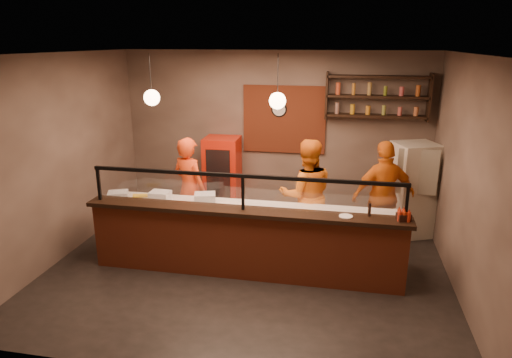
% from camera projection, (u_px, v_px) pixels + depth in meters
% --- Properties ---
extents(floor, '(6.00, 6.00, 0.00)m').
position_uv_depth(floor, '(248.00, 266.00, 7.09)').
color(floor, black).
rests_on(floor, ground).
extents(ceiling, '(6.00, 6.00, 0.00)m').
position_uv_depth(ceiling, '(247.00, 54.00, 6.16)').
color(ceiling, '#3A332C').
rests_on(ceiling, wall_back).
extents(wall_back, '(6.00, 0.00, 6.00)m').
position_uv_depth(wall_back, '(274.00, 134.00, 8.97)').
color(wall_back, '#7B675A').
rests_on(wall_back, floor).
extents(wall_left, '(0.00, 5.00, 5.00)m').
position_uv_depth(wall_left, '(61.00, 158.00, 7.18)').
color(wall_left, '#7B675A').
rests_on(wall_left, floor).
extents(wall_right, '(0.00, 5.00, 5.00)m').
position_uv_depth(wall_right, '(467.00, 179.00, 6.07)').
color(wall_right, '#7B675A').
rests_on(wall_right, floor).
extents(wall_front, '(6.00, 0.00, 6.00)m').
position_uv_depth(wall_front, '(191.00, 238.00, 4.28)').
color(wall_front, '#7B675A').
rests_on(wall_front, floor).
extents(brick_patch, '(1.60, 0.04, 1.30)m').
position_uv_depth(brick_patch, '(284.00, 120.00, 8.82)').
color(brick_patch, '#953D20').
rests_on(brick_patch, wall_back).
extents(service_counter, '(4.60, 0.25, 1.00)m').
position_uv_depth(service_counter, '(243.00, 245.00, 6.67)').
color(service_counter, '#953D20').
rests_on(service_counter, floor).
extents(counter_ledge, '(4.70, 0.37, 0.06)m').
position_uv_depth(counter_ledge, '(243.00, 211.00, 6.51)').
color(counter_ledge, black).
rests_on(counter_ledge, service_counter).
extents(worktop_cabinet, '(4.60, 0.75, 0.85)m').
position_uv_depth(worktop_cabinet, '(250.00, 236.00, 7.16)').
color(worktop_cabinet, gray).
rests_on(worktop_cabinet, floor).
extents(worktop, '(4.60, 0.75, 0.05)m').
position_uv_depth(worktop, '(250.00, 209.00, 7.03)').
color(worktop, white).
rests_on(worktop, worktop_cabinet).
extents(sneeze_guard, '(4.50, 0.05, 0.52)m').
position_uv_depth(sneeze_guard, '(243.00, 189.00, 6.41)').
color(sneeze_guard, white).
rests_on(sneeze_guard, counter_ledge).
extents(wall_shelving, '(1.84, 0.28, 0.85)m').
position_uv_depth(wall_shelving, '(377.00, 96.00, 8.22)').
color(wall_shelving, black).
rests_on(wall_shelving, wall_back).
extents(wall_clock, '(0.30, 0.04, 0.30)m').
position_uv_depth(wall_clock, '(279.00, 109.00, 8.77)').
color(wall_clock, black).
rests_on(wall_clock, wall_back).
extents(pendant_left, '(0.24, 0.24, 0.77)m').
position_uv_depth(pendant_left, '(152.00, 98.00, 6.81)').
color(pendant_left, black).
rests_on(pendant_left, ceiling).
extents(pendant_right, '(0.24, 0.24, 0.77)m').
position_uv_depth(pendant_right, '(277.00, 101.00, 6.46)').
color(pendant_right, black).
rests_on(pendant_right, ceiling).
extents(cook_left, '(0.78, 0.66, 1.81)m').
position_uv_depth(cook_left, '(190.00, 189.00, 7.90)').
color(cook_left, '#EB4216').
rests_on(cook_left, floor).
extents(cook_mid, '(1.06, 0.91, 1.87)m').
position_uv_depth(cook_mid, '(306.00, 195.00, 7.48)').
color(cook_mid, orange).
rests_on(cook_mid, floor).
extents(cook_right, '(1.17, 0.82, 1.84)m').
position_uv_depth(cook_right, '(384.00, 196.00, 7.49)').
color(cook_right, orange).
rests_on(cook_right, floor).
extents(fridge, '(0.89, 0.86, 1.67)m').
position_uv_depth(fridge, '(412.00, 190.00, 8.07)').
color(fridge, beige).
rests_on(fridge, floor).
extents(red_cooler, '(0.69, 0.63, 1.56)m').
position_uv_depth(red_cooler, '(223.00, 176.00, 9.06)').
color(red_cooler, red).
rests_on(red_cooler, floor).
extents(pizza_dough, '(0.54, 0.54, 0.01)m').
position_uv_depth(pizza_dough, '(229.00, 206.00, 7.09)').
color(pizza_dough, white).
rests_on(pizza_dough, worktop).
extents(prep_tub_a, '(0.32, 0.26, 0.16)m').
position_uv_depth(prep_tub_a, '(160.00, 196.00, 7.31)').
color(prep_tub_a, silver).
rests_on(prep_tub_a, worktop).
extents(prep_tub_b, '(0.38, 0.34, 0.16)m').
position_uv_depth(prep_tub_b, '(205.00, 198.00, 7.19)').
color(prep_tub_b, silver).
rests_on(prep_tub_b, worktop).
extents(prep_tub_c, '(0.38, 0.35, 0.16)m').
position_uv_depth(prep_tub_c, '(118.00, 196.00, 7.30)').
color(prep_tub_c, silver).
rests_on(prep_tub_c, worktop).
extents(rolling_pin, '(0.36, 0.15, 0.06)m').
position_uv_depth(rolling_pin, '(144.00, 195.00, 7.48)').
color(rolling_pin, gold).
rests_on(rolling_pin, worktop).
extents(condiment_caddy, '(0.21, 0.18, 0.10)m').
position_uv_depth(condiment_caddy, '(404.00, 217.00, 6.10)').
color(condiment_caddy, black).
rests_on(condiment_caddy, counter_ledge).
extents(pepper_mill, '(0.05, 0.05, 0.19)m').
position_uv_depth(pepper_mill, '(369.00, 210.00, 6.23)').
color(pepper_mill, black).
rests_on(pepper_mill, counter_ledge).
extents(small_plate, '(0.20, 0.20, 0.01)m').
position_uv_depth(small_plate, '(346.00, 216.00, 6.24)').
color(small_plate, silver).
rests_on(small_plate, counter_ledge).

